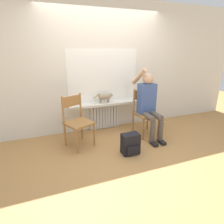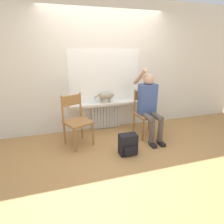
# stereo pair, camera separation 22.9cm
# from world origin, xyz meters

# --- Properties ---
(ground_plane) EXTENTS (12.00, 12.00, 0.00)m
(ground_plane) POSITION_xyz_m (0.00, 0.00, 0.00)
(ground_plane) COLOR #B27F47
(wall_with_window) EXTENTS (7.00, 0.06, 2.70)m
(wall_with_window) POSITION_xyz_m (0.00, 1.23, 1.35)
(wall_with_window) COLOR silver
(wall_with_window) RESTS_ON ground_plane
(radiator) EXTENTS (0.67, 0.08, 0.59)m
(radiator) POSITION_xyz_m (0.00, 1.15, 0.29)
(radiator) COLOR silver
(radiator) RESTS_ON ground_plane
(windowsill) EXTENTS (1.60, 0.28, 0.05)m
(windowsill) POSITION_xyz_m (0.00, 1.06, 0.61)
(windowsill) COLOR silver
(windowsill) RESTS_ON radiator
(window_glass) EXTENTS (1.54, 0.01, 1.11)m
(window_glass) POSITION_xyz_m (0.00, 1.20, 1.19)
(window_glass) COLOR white
(window_glass) RESTS_ON windowsill
(chair_left) EXTENTS (0.57, 0.57, 0.96)m
(chair_left) POSITION_xyz_m (-0.72, 0.56, 0.49)
(chair_left) COLOR #9E6B38
(chair_left) RESTS_ON ground_plane
(chair_right) EXTENTS (0.47, 0.47, 0.96)m
(chair_right) POSITION_xyz_m (0.70, 0.56, 0.49)
(chair_right) COLOR #9E6B38
(chair_right) RESTS_ON ground_plane
(person) EXTENTS (0.36, 0.97, 1.41)m
(person) POSITION_xyz_m (0.70, 0.45, 0.73)
(person) COLOR brown
(person) RESTS_ON ground_plane
(cat) EXTENTS (0.43, 0.12, 0.22)m
(cat) POSITION_xyz_m (-0.01, 1.05, 0.77)
(cat) COLOR #9E896B
(cat) RESTS_ON windowsill
(backpack) EXTENTS (0.30, 0.22, 0.37)m
(backpack) POSITION_xyz_m (0.07, -0.06, 0.18)
(backpack) COLOR black
(backpack) RESTS_ON ground_plane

